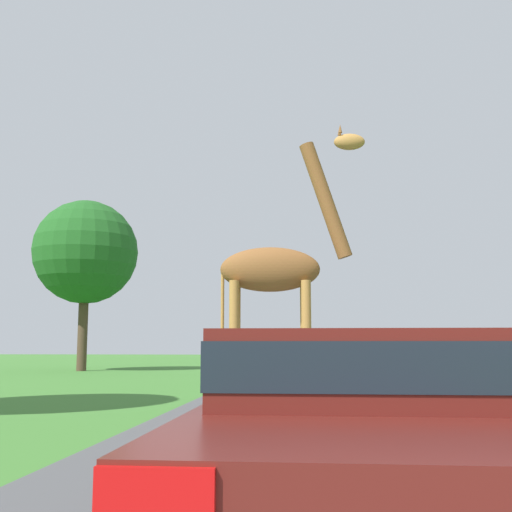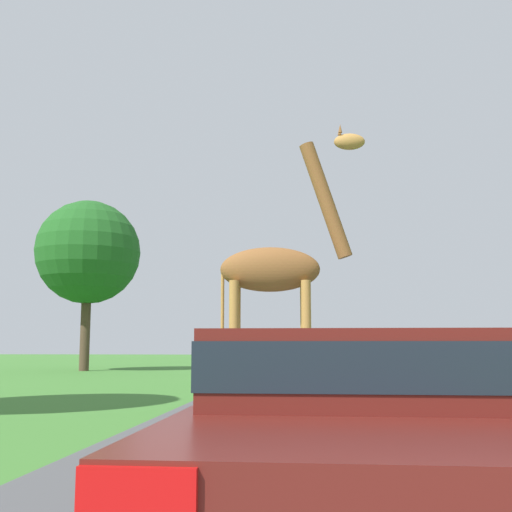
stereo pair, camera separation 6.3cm
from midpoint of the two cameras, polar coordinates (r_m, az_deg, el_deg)
name	(u,v)px [view 2 (the right image)]	position (r m, az deg, el deg)	size (l,w,h in m)	color
road	(340,372)	(29.97, 7.49, -10.22)	(7.46, 120.00, 0.00)	#4C4C4F
giraffe_near_road	(279,276)	(11.33, 2.21, -1.76)	(2.63, 0.81, 5.22)	#B77F3D
car_lead_maroon	(368,435)	(4.16, 10.33, -15.38)	(1.99, 4.43, 1.35)	#561914
car_queue_right	(446,367)	(15.41, 16.64, -9.40)	(1.77, 4.04, 1.44)	silver
car_queue_left	(284,362)	(22.22, 2.59, -9.38)	(1.80, 3.98, 1.27)	#144C28
tree_far_right	(88,253)	(32.84, -14.65, 0.29)	(5.12, 5.12, 8.37)	#4C3828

